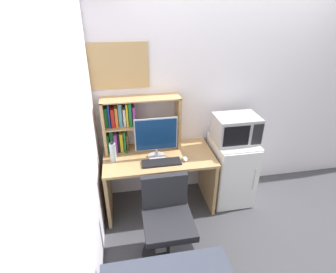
{
  "coord_description": "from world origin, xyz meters",
  "views": [
    {
      "loc": [
        -1.28,
        -2.86,
        2.31
      ],
      "look_at": [
        -0.83,
        -0.36,
        0.97
      ],
      "focal_mm": 28.47,
      "sensor_mm": 36.0,
      "label": 1
    }
  ],
  "objects_px": {
    "monitor": "(156,137)",
    "microwave": "(236,129)",
    "hutch_bookshelf": "(129,123)",
    "mini_fridge": "(231,170)",
    "computer_mouse": "(185,159)",
    "wall_corkboard": "(116,66)",
    "desk_chair": "(167,225)",
    "water_bottle": "(113,152)",
    "keyboard": "(162,163)"
  },
  "relations": [
    {
      "from": "hutch_bookshelf",
      "to": "wall_corkboard",
      "type": "bearing_deg",
      "value": 135.08
    },
    {
      "from": "water_bottle",
      "to": "hutch_bookshelf",
      "type": "bearing_deg",
      "value": 48.67
    },
    {
      "from": "computer_mouse",
      "to": "microwave",
      "type": "height_order",
      "value": "microwave"
    },
    {
      "from": "keyboard",
      "to": "computer_mouse",
      "type": "relative_size",
      "value": 4.6
    },
    {
      "from": "wall_corkboard",
      "to": "desk_chair",
      "type": "bearing_deg",
      "value": -70.26
    },
    {
      "from": "computer_mouse",
      "to": "microwave",
      "type": "xyz_separation_m",
      "value": [
        0.63,
        0.16,
        0.24
      ]
    },
    {
      "from": "keyboard",
      "to": "hutch_bookshelf",
      "type": "bearing_deg",
      "value": 128.29
    },
    {
      "from": "hutch_bookshelf",
      "to": "monitor",
      "type": "distance_m",
      "value": 0.37
    },
    {
      "from": "keyboard",
      "to": "microwave",
      "type": "height_order",
      "value": "microwave"
    },
    {
      "from": "mini_fridge",
      "to": "desk_chair",
      "type": "relative_size",
      "value": 0.98
    },
    {
      "from": "water_bottle",
      "to": "computer_mouse",
      "type": "bearing_deg",
      "value": -10.16
    },
    {
      "from": "microwave",
      "to": "desk_chair",
      "type": "bearing_deg",
      "value": -142.41
    },
    {
      "from": "hutch_bookshelf",
      "to": "mini_fridge",
      "type": "relative_size",
      "value": 1.06
    },
    {
      "from": "water_bottle",
      "to": "wall_corkboard",
      "type": "bearing_deg",
      "value": 71.62
    },
    {
      "from": "monitor",
      "to": "desk_chair",
      "type": "xyz_separation_m",
      "value": [
        0.0,
        -0.67,
        -0.61
      ]
    },
    {
      "from": "hutch_bookshelf",
      "to": "desk_chair",
      "type": "height_order",
      "value": "hutch_bookshelf"
    },
    {
      "from": "computer_mouse",
      "to": "desk_chair",
      "type": "bearing_deg",
      "value": -118.06
    },
    {
      "from": "keyboard",
      "to": "microwave",
      "type": "distance_m",
      "value": 0.94
    },
    {
      "from": "mini_fridge",
      "to": "microwave",
      "type": "relative_size",
      "value": 1.68
    },
    {
      "from": "desk_chair",
      "to": "water_bottle",
      "type": "bearing_deg",
      "value": 124.44
    },
    {
      "from": "hutch_bookshelf",
      "to": "mini_fridge",
      "type": "height_order",
      "value": "hutch_bookshelf"
    },
    {
      "from": "keyboard",
      "to": "mini_fridge",
      "type": "bearing_deg",
      "value": 10.65
    },
    {
      "from": "water_bottle",
      "to": "mini_fridge",
      "type": "height_order",
      "value": "water_bottle"
    },
    {
      "from": "monitor",
      "to": "computer_mouse",
      "type": "xyz_separation_m",
      "value": [
        0.3,
        -0.12,
        -0.24
      ]
    },
    {
      "from": "monitor",
      "to": "water_bottle",
      "type": "distance_m",
      "value": 0.49
    },
    {
      "from": "mini_fridge",
      "to": "keyboard",
      "type": "bearing_deg",
      "value": -169.35
    },
    {
      "from": "hutch_bookshelf",
      "to": "desk_chair",
      "type": "distance_m",
      "value": 1.18
    },
    {
      "from": "keyboard",
      "to": "computer_mouse",
      "type": "height_order",
      "value": "computer_mouse"
    },
    {
      "from": "desk_chair",
      "to": "monitor",
      "type": "bearing_deg",
      "value": 90.23
    },
    {
      "from": "water_bottle",
      "to": "desk_chair",
      "type": "relative_size",
      "value": 0.28
    },
    {
      "from": "keyboard",
      "to": "desk_chair",
      "type": "distance_m",
      "value": 0.65
    },
    {
      "from": "mini_fridge",
      "to": "microwave",
      "type": "xyz_separation_m",
      "value": [
        0.0,
        0.0,
        0.57
      ]
    },
    {
      "from": "microwave",
      "to": "keyboard",
      "type": "bearing_deg",
      "value": -169.16
    },
    {
      "from": "wall_corkboard",
      "to": "microwave",
      "type": "bearing_deg",
      "value": -13.42
    },
    {
      "from": "desk_chair",
      "to": "wall_corkboard",
      "type": "distance_m",
      "value": 1.69
    },
    {
      "from": "hutch_bookshelf",
      "to": "water_bottle",
      "type": "distance_m",
      "value": 0.38
    },
    {
      "from": "computer_mouse",
      "to": "mini_fridge",
      "type": "xyz_separation_m",
      "value": [
        0.63,
        0.15,
        -0.33
      ]
    },
    {
      "from": "monitor",
      "to": "water_bottle",
      "type": "bearing_deg",
      "value": 177.72
    },
    {
      "from": "hutch_bookshelf",
      "to": "microwave",
      "type": "xyz_separation_m",
      "value": [
        1.19,
        -0.21,
        -0.07
      ]
    },
    {
      "from": "computer_mouse",
      "to": "mini_fridge",
      "type": "height_order",
      "value": "mini_fridge"
    },
    {
      "from": "microwave",
      "to": "desk_chair",
      "type": "distance_m",
      "value": 1.31
    },
    {
      "from": "monitor",
      "to": "microwave",
      "type": "height_order",
      "value": "monitor"
    },
    {
      "from": "wall_corkboard",
      "to": "hutch_bookshelf",
      "type": "bearing_deg",
      "value": -44.92
    },
    {
      "from": "hutch_bookshelf",
      "to": "microwave",
      "type": "distance_m",
      "value": 1.21
    },
    {
      "from": "mini_fridge",
      "to": "microwave",
      "type": "height_order",
      "value": "microwave"
    },
    {
      "from": "hutch_bookshelf",
      "to": "wall_corkboard",
      "type": "height_order",
      "value": "wall_corkboard"
    },
    {
      "from": "computer_mouse",
      "to": "water_bottle",
      "type": "distance_m",
      "value": 0.79
    },
    {
      "from": "microwave",
      "to": "desk_chair",
      "type": "height_order",
      "value": "microwave"
    },
    {
      "from": "desk_chair",
      "to": "hutch_bookshelf",
      "type": "bearing_deg",
      "value": 106.3
    },
    {
      "from": "microwave",
      "to": "hutch_bookshelf",
      "type": "bearing_deg",
      "value": 169.91
    }
  ]
}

